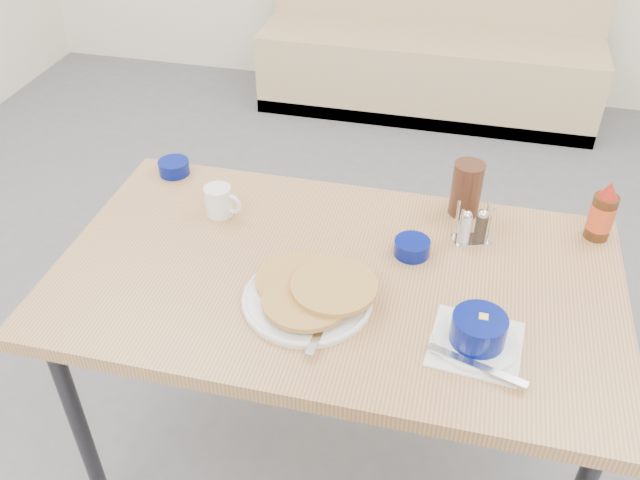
% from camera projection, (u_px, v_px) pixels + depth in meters
% --- Properties ---
extents(booth_bench, '(1.90, 0.56, 1.22)m').
position_uv_depth(booth_bench, '(430.00, 48.00, 3.88)').
color(booth_bench, tan).
rests_on(booth_bench, ground).
extents(dining_table, '(1.40, 0.80, 0.76)m').
position_uv_depth(dining_table, '(335.00, 291.00, 1.72)').
color(dining_table, tan).
rests_on(dining_table, ground).
extents(pancake_plate, '(0.32, 0.34, 0.05)m').
position_uv_depth(pancake_plate, '(310.00, 294.00, 1.59)').
color(pancake_plate, white).
rests_on(pancake_plate, dining_table).
extents(coffee_mug, '(0.11, 0.07, 0.08)m').
position_uv_depth(coffee_mug, '(220.00, 201.00, 1.86)').
color(coffee_mug, white).
rests_on(coffee_mug, dining_table).
extents(grits_setting, '(0.22, 0.23, 0.08)m').
position_uv_depth(grits_setting, '(478.00, 334.00, 1.47)').
color(grits_setting, white).
rests_on(grits_setting, dining_table).
extents(creamer_bowl, '(0.09, 0.09, 0.04)m').
position_uv_depth(creamer_bowl, '(174.00, 167.00, 2.04)').
color(creamer_bowl, '#041068').
rests_on(creamer_bowl, dining_table).
extents(butter_bowl, '(0.09, 0.09, 0.04)m').
position_uv_depth(butter_bowl, '(412.00, 247.00, 1.73)').
color(butter_bowl, '#041068').
rests_on(butter_bowl, dining_table).
extents(amber_tumbler, '(0.11, 0.11, 0.16)m').
position_uv_depth(amber_tumbler, '(466.00, 189.00, 1.84)').
color(amber_tumbler, '#402014').
rests_on(amber_tumbler, dining_table).
extents(condiment_caddy, '(0.11, 0.08, 0.11)m').
position_uv_depth(condiment_caddy, '(473.00, 228.00, 1.76)').
color(condiment_caddy, silver).
rests_on(condiment_caddy, dining_table).
extents(syrup_bottle, '(0.07, 0.07, 0.17)m').
position_uv_depth(syrup_bottle, '(602.00, 214.00, 1.76)').
color(syrup_bottle, '#47230F').
rests_on(syrup_bottle, dining_table).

